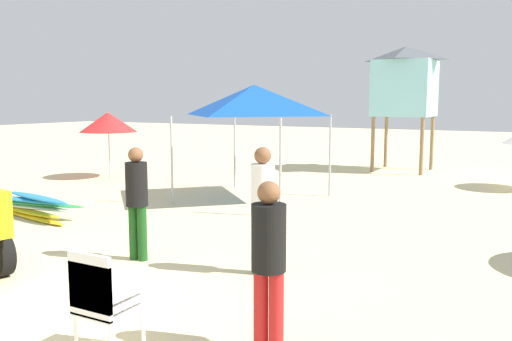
# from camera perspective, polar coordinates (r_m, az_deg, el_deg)

# --- Properties ---
(stacked_plastic_chairs) EXTENTS (0.48, 0.48, 1.02)m
(stacked_plastic_chairs) POSITION_cam_1_polar(r_m,az_deg,el_deg) (5.14, -16.00, -12.54)
(stacked_plastic_chairs) COLOR white
(stacked_plastic_chairs) RESTS_ON ground
(surfboard_pile) EXTENTS (2.52, 0.81, 0.48)m
(surfboard_pile) POSITION_cam_1_polar(r_m,az_deg,el_deg) (11.68, -22.45, -3.47)
(surfboard_pile) COLOR yellow
(surfboard_pile) RESTS_ON ground
(lifeguard_near_left) EXTENTS (0.32, 0.32, 1.66)m
(lifeguard_near_left) POSITION_cam_1_polar(r_m,az_deg,el_deg) (8.06, -12.42, -2.62)
(lifeguard_near_left) COLOR #194C19
(lifeguard_near_left) RESTS_ON ground
(lifeguard_near_center) EXTENTS (0.32, 0.32, 1.72)m
(lifeguard_near_center) POSITION_cam_1_polar(r_m,az_deg,el_deg) (7.22, 0.70, -3.28)
(lifeguard_near_center) COLOR #194C19
(lifeguard_near_center) RESTS_ON ground
(lifeguard_near_right) EXTENTS (0.32, 0.32, 1.61)m
(lifeguard_near_right) POSITION_cam_1_polar(r_m,az_deg,el_deg) (5.01, 1.34, -8.95)
(lifeguard_near_right) COLOR red
(lifeguard_near_right) RESTS_ON ground
(popup_canopy) EXTENTS (2.76, 2.76, 2.69)m
(popup_canopy) POSITION_cam_1_polar(r_m,az_deg,el_deg) (12.54, -0.20, 7.41)
(popup_canopy) COLOR #B2B2B7
(popup_canopy) RESTS_ON ground
(lifeguard_tower) EXTENTS (1.98, 1.98, 4.06)m
(lifeguard_tower) POSITION_cam_1_polar(r_m,az_deg,el_deg) (18.52, 15.40, 9.04)
(lifeguard_tower) COLOR olive
(lifeguard_tower) RESTS_ON ground
(beach_umbrella_far) EXTENTS (1.70, 1.70, 1.98)m
(beach_umbrella_far) POSITION_cam_1_polar(r_m,az_deg,el_deg) (16.83, -15.28, 4.93)
(beach_umbrella_far) COLOR beige
(beach_umbrella_far) RESTS_ON ground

